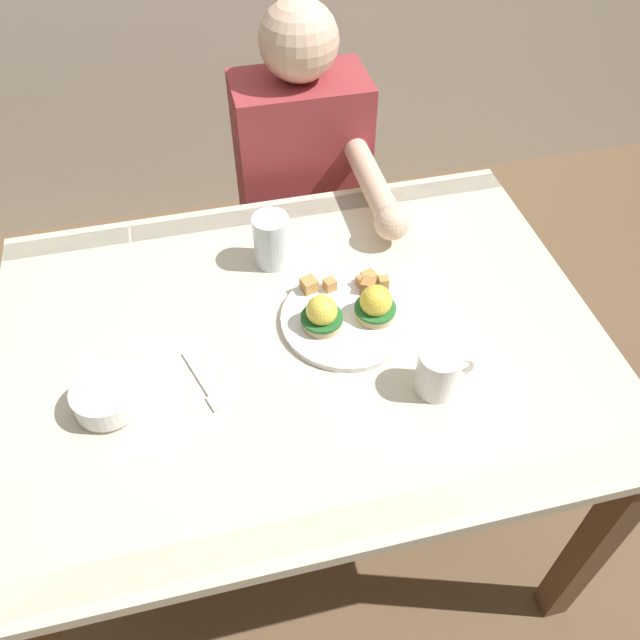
{
  "coord_description": "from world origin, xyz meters",
  "views": [
    {
      "loc": [
        -0.16,
        -0.83,
        1.72
      ],
      "look_at": [
        0.04,
        0.0,
        0.78
      ],
      "focal_mm": 36.38,
      "sensor_mm": 36.0,
      "label": 1
    }
  ],
  "objects_px": {
    "fruit_bowl": "(107,398)",
    "coffee_mug": "(439,370)",
    "eggs_benedict_plate": "(348,313)",
    "water_glass_near": "(272,242)",
    "dining_table": "(301,370)",
    "fork": "(204,384)",
    "diner_person": "(306,188)"
  },
  "relations": [
    {
      "from": "fruit_bowl",
      "to": "coffee_mug",
      "type": "xyz_separation_m",
      "value": [
        0.59,
        -0.09,
        0.02
      ]
    },
    {
      "from": "eggs_benedict_plate",
      "to": "fruit_bowl",
      "type": "height_order",
      "value": "eggs_benedict_plate"
    },
    {
      "from": "coffee_mug",
      "to": "water_glass_near",
      "type": "relative_size",
      "value": 0.92
    },
    {
      "from": "dining_table",
      "to": "eggs_benedict_plate",
      "type": "xyz_separation_m",
      "value": [
        0.1,
        0.02,
        0.13
      ]
    },
    {
      "from": "dining_table",
      "to": "fork",
      "type": "relative_size",
      "value": 7.86
    },
    {
      "from": "eggs_benedict_plate",
      "to": "fork",
      "type": "bearing_deg",
      "value": -162.6
    },
    {
      "from": "dining_table",
      "to": "coffee_mug",
      "type": "relative_size",
      "value": 10.79
    },
    {
      "from": "diner_person",
      "to": "water_glass_near",
      "type": "bearing_deg",
      "value": -112.77
    },
    {
      "from": "coffee_mug",
      "to": "eggs_benedict_plate",
      "type": "bearing_deg",
      "value": 120.02
    },
    {
      "from": "eggs_benedict_plate",
      "to": "water_glass_near",
      "type": "xyz_separation_m",
      "value": [
        -0.12,
        0.21,
        0.03
      ]
    },
    {
      "from": "fruit_bowl",
      "to": "fork",
      "type": "height_order",
      "value": "fruit_bowl"
    },
    {
      "from": "coffee_mug",
      "to": "diner_person",
      "type": "xyz_separation_m",
      "value": [
        -0.08,
        0.78,
        -0.14
      ]
    },
    {
      "from": "coffee_mug",
      "to": "water_glass_near",
      "type": "distance_m",
      "value": 0.47
    },
    {
      "from": "dining_table",
      "to": "water_glass_near",
      "type": "height_order",
      "value": "water_glass_near"
    },
    {
      "from": "dining_table",
      "to": "fruit_bowl",
      "type": "relative_size",
      "value": 10.0
    },
    {
      "from": "dining_table",
      "to": "fork",
      "type": "distance_m",
      "value": 0.24
    },
    {
      "from": "dining_table",
      "to": "eggs_benedict_plate",
      "type": "bearing_deg",
      "value": 11.24
    },
    {
      "from": "fruit_bowl",
      "to": "eggs_benedict_plate",
      "type": "bearing_deg",
      "value": 12.65
    },
    {
      "from": "dining_table",
      "to": "fork",
      "type": "bearing_deg",
      "value": -159.51
    },
    {
      "from": "water_glass_near",
      "to": "diner_person",
      "type": "height_order",
      "value": "diner_person"
    },
    {
      "from": "eggs_benedict_plate",
      "to": "diner_person",
      "type": "height_order",
      "value": "diner_person"
    },
    {
      "from": "dining_table",
      "to": "water_glass_near",
      "type": "xyz_separation_m",
      "value": [
        -0.01,
        0.23,
        0.16
      ]
    },
    {
      "from": "eggs_benedict_plate",
      "to": "fruit_bowl",
      "type": "distance_m",
      "value": 0.49
    },
    {
      "from": "dining_table",
      "to": "water_glass_near",
      "type": "bearing_deg",
      "value": 92.74
    },
    {
      "from": "coffee_mug",
      "to": "fork",
      "type": "relative_size",
      "value": 0.73
    },
    {
      "from": "fruit_bowl",
      "to": "fork",
      "type": "relative_size",
      "value": 0.79
    },
    {
      "from": "eggs_benedict_plate",
      "to": "fruit_bowl",
      "type": "bearing_deg",
      "value": -167.35
    },
    {
      "from": "eggs_benedict_plate",
      "to": "coffee_mug",
      "type": "xyz_separation_m",
      "value": [
        0.12,
        -0.2,
        0.03
      ]
    },
    {
      "from": "dining_table",
      "to": "diner_person",
      "type": "height_order",
      "value": "diner_person"
    },
    {
      "from": "water_glass_near",
      "to": "diner_person",
      "type": "bearing_deg",
      "value": 67.23
    },
    {
      "from": "eggs_benedict_plate",
      "to": "water_glass_near",
      "type": "relative_size",
      "value": 2.24
    },
    {
      "from": "coffee_mug",
      "to": "diner_person",
      "type": "bearing_deg",
      "value": 95.61
    }
  ]
}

